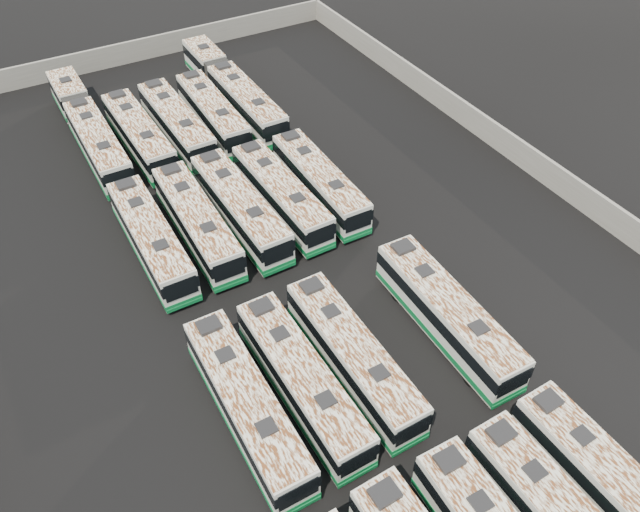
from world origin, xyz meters
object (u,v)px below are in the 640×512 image
(bus_midback_left, at_px, (197,222))
(bus_back_far_right, at_px, (232,89))
(bus_midfront_center, at_px, (353,356))
(bus_back_right, at_px, (213,113))
(bus_midfront_far_left, at_px, (247,405))
(bus_midback_far_left, at_px, (151,239))
(bus_midback_center, at_px, (240,208))
(bus_back_center, at_px, (177,124))
(bus_midback_far_right, at_px, (320,182))
(bus_midback_right, at_px, (281,195))
(bus_back_left, at_px, (139,135))
(bus_midfront_far_right, at_px, (447,314))
(bus_back_far_left, at_px, (89,127))
(bus_front_far_right, at_px, (615,491))
(bus_midfront_left, at_px, (302,381))

(bus_midback_left, xyz_separation_m, bus_back_far_right, (9.83, 16.17, 0.02))
(bus_midfront_center, distance_m, bus_back_right, 28.51)
(bus_midfront_far_left, relative_size, bus_midfront_center, 1.02)
(bus_midfront_far_left, relative_size, bus_midback_far_left, 1.00)
(bus_midfront_center, distance_m, bus_midback_center, 15.19)
(bus_midback_left, distance_m, bus_back_center, 13.27)
(bus_midback_far_right, bearing_deg, bus_midback_right, -179.63)
(bus_midback_far_left, distance_m, bus_back_left, 13.34)
(bus_back_center, bearing_deg, bus_midfront_far_left, -104.12)
(bus_midback_far_right, xyz_separation_m, bus_back_right, (-3.15, 13.19, 0.03))
(bus_midback_center, bearing_deg, bus_midback_far_left, 178.90)
(bus_midfront_far_right, bearing_deg, bus_midfront_far_left, -179.91)
(bus_midback_left, height_order, bus_back_far_left, bus_back_far_left)
(bus_back_left, relative_size, bus_back_center, 0.98)
(bus_back_far_right, bearing_deg, bus_front_far_right, -90.17)
(bus_midfront_center, distance_m, bus_midback_far_left, 16.58)
(bus_midfront_far_left, bearing_deg, bus_midback_left, 78.15)
(bus_midback_far_left, distance_m, bus_back_far_left, 16.23)
(bus_midback_far_left, relative_size, bus_back_center, 0.98)
(bus_midback_left, xyz_separation_m, bus_midback_center, (3.24, -0.12, 0.03))
(bus_back_left, bearing_deg, bus_midfront_far_left, -98.03)
(bus_midfront_left, relative_size, bus_midback_center, 0.96)
(bus_midfront_far_left, xyz_separation_m, bus_midback_far_left, (-0.10, 15.14, -0.00))
(bus_midfront_left, height_order, bus_midback_far_right, bus_midfront_left)
(bus_midfront_far_left, height_order, bus_midback_left, same)
(bus_back_center, bearing_deg, bus_back_far_right, 25.67)
(bus_midfront_far_right, distance_m, bus_midback_right, 15.69)
(bus_back_far_right, bearing_deg, bus_midfront_far_right, -90.21)
(bus_midfront_far_right, relative_size, bus_back_right, 1.02)
(bus_midback_right, bearing_deg, bus_back_far_right, 77.30)
(bus_midfront_center, height_order, bus_midback_center, bus_midback_center)
(bus_midfront_far_left, distance_m, bus_back_right, 29.94)
(bus_front_far_right, xyz_separation_m, bus_back_far_left, (-13.22, 44.26, 0.05))
(bus_midfront_far_left, bearing_deg, bus_midback_far_left, 90.55)
(bus_back_far_left, relative_size, bus_back_far_right, 0.99)
(bus_midback_far_left, bearing_deg, bus_midback_far_right, -0.35)
(bus_midfront_left, distance_m, bus_midback_left, 15.34)
(bus_midback_left, bearing_deg, bus_midback_far_right, -0.33)
(bus_midfront_far_right, bearing_deg, bus_midfront_left, -179.75)
(bus_midfront_far_right, relative_size, bus_midback_far_right, 1.04)
(bus_back_far_left, distance_m, bus_back_center, 7.40)
(bus_midfront_center, height_order, bus_midback_left, bus_midback_left)
(bus_front_far_right, relative_size, bus_back_far_right, 0.62)
(bus_midfront_center, bearing_deg, bus_back_far_left, 101.68)
(bus_midback_left, bearing_deg, bus_midfront_far_left, -101.35)
(bus_back_center, bearing_deg, bus_midback_center, -91.20)
(bus_midback_left, xyz_separation_m, bus_midback_far_right, (9.75, -0.17, -0.04))
(bus_back_right, bearing_deg, bus_back_left, -177.10)
(bus_midback_center, relative_size, bus_midback_far_right, 1.04)
(bus_midfront_far_left, xyz_separation_m, bus_midback_far_right, (13.01, 15.09, -0.04))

